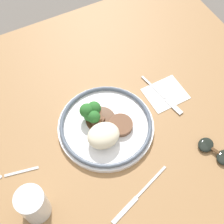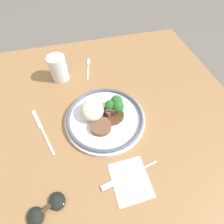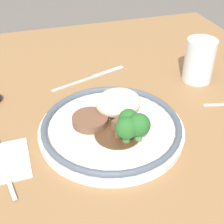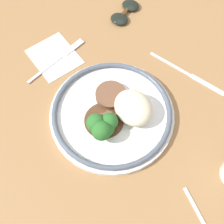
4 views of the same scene
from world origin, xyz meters
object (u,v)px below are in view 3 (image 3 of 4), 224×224
object	(u,v)px
juice_glass	(199,62)
knife	(92,77)
plate	(114,123)
fork	(0,156)

from	to	relation	value
juice_glass	knife	size ratio (longest dim) A/B	0.52
plate	knife	xyz separation A→B (m)	(0.01, 0.22, -0.02)
plate	fork	distance (m)	0.22
plate	juice_glass	xyz separation A→B (m)	(0.26, 0.13, 0.03)
plate	fork	world-z (taller)	plate
juice_glass	knife	distance (m)	0.27
juice_glass	knife	world-z (taller)	juice_glass
plate	fork	bearing A→B (deg)	-177.62
plate	knife	world-z (taller)	plate
knife	fork	bearing A→B (deg)	-153.17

